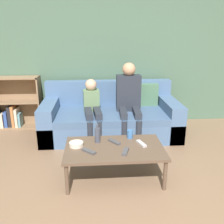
% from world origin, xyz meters
% --- Properties ---
extents(wall_back, '(12.00, 0.06, 2.60)m').
position_xyz_m(wall_back, '(0.00, 2.91, 1.30)').
color(wall_back, '#4C6B56').
rests_on(wall_back, ground_plane).
extents(couch, '(2.08, 0.99, 0.79)m').
position_xyz_m(couch, '(-0.05, 2.33, 0.26)').
color(couch, '#4C6B93').
rests_on(couch, ground_plane).
extents(bookshelf, '(0.76, 0.28, 0.87)m').
position_xyz_m(bookshelf, '(-1.64, 2.75, 0.35)').
color(bookshelf, '#8E7051').
rests_on(bookshelf, ground_plane).
extents(coffee_table, '(1.08, 0.65, 0.37)m').
position_xyz_m(coffee_table, '(-0.10, 1.06, 0.33)').
color(coffee_table, brown).
rests_on(coffee_table, ground_plane).
extents(person_adult, '(0.38, 0.68, 1.13)m').
position_xyz_m(person_adult, '(0.22, 2.24, 0.63)').
color(person_adult, '#282D38').
rests_on(person_adult, ground_plane).
extents(person_child, '(0.28, 0.68, 0.88)m').
position_xyz_m(person_child, '(-0.34, 2.18, 0.50)').
color(person_child, '#282D38').
rests_on(person_child, ground_plane).
extents(cup_near, '(0.07, 0.07, 0.10)m').
position_xyz_m(cup_near, '(0.10, 1.29, 0.42)').
color(cup_near, '#3D70B2').
rests_on(cup_near, coffee_table).
extents(tv_remote_0, '(0.10, 0.18, 0.02)m').
position_xyz_m(tv_remote_0, '(0.20, 1.11, 0.38)').
color(tv_remote_0, '#B7B7BC').
rests_on(tv_remote_0, coffee_table).
extents(tv_remote_1, '(0.10, 0.18, 0.02)m').
position_xyz_m(tv_remote_1, '(-0.00, 0.93, 0.38)').
color(tv_remote_1, '#47474C').
rests_on(tv_remote_1, coffee_table).
extents(tv_remote_2, '(0.14, 0.17, 0.02)m').
position_xyz_m(tv_remote_2, '(-0.09, 1.18, 0.38)').
color(tv_remote_2, '#47474C').
rests_on(tv_remote_2, coffee_table).
extents(tv_remote_3, '(0.16, 0.15, 0.02)m').
position_xyz_m(tv_remote_3, '(-0.38, 0.96, 0.38)').
color(tv_remote_3, '#47474C').
rests_on(tv_remote_3, coffee_table).
extents(snack_bowl, '(0.16, 0.16, 0.05)m').
position_xyz_m(snack_bowl, '(-0.52, 1.13, 0.39)').
color(snack_bowl, beige).
rests_on(snack_bowl, coffee_table).
extents(bottle, '(0.06, 0.06, 0.22)m').
position_xyz_m(bottle, '(-0.29, 1.21, 0.46)').
color(bottle, '#424756').
rests_on(bottle, coffee_table).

